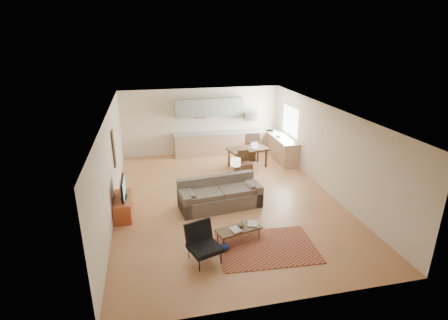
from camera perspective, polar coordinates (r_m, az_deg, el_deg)
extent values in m
plane|color=#AE7247|center=(10.76, 0.35, -6.30)|extent=(9.00, 9.00, 0.00)
plane|color=white|center=(9.85, 0.38, 7.90)|extent=(9.00, 9.00, 0.00)
plane|color=beige|center=(14.47, -3.60, 6.35)|extent=(6.50, 0.00, 6.50)
plane|color=beige|center=(6.35, 9.60, -12.98)|extent=(6.50, 0.00, 6.50)
plane|color=beige|center=(10.06, -18.00, -0.87)|extent=(0.00, 9.00, 9.00)
plane|color=beige|center=(11.36, 16.57, 1.65)|extent=(0.00, 9.00, 9.00)
cube|color=#A5A8AD|center=(14.84, 4.33, 3.07)|extent=(0.62, 0.62, 0.90)
cube|color=#A5A8AD|center=(14.57, 4.42, 7.23)|extent=(0.62, 0.40, 0.35)
cube|color=gray|center=(14.22, -2.34, 8.61)|extent=(2.80, 0.34, 0.70)
cube|color=white|center=(13.89, 10.75, 6.29)|extent=(0.02, 1.40, 1.05)
cube|color=maroon|center=(8.56, 6.95, -13.97)|extent=(2.39, 1.72, 0.02)
imported|color=maroon|center=(8.47, 1.23, -11.50)|extent=(0.39, 0.43, 0.03)
imported|color=navy|center=(8.80, 3.92, -10.24)|extent=(0.45, 0.48, 0.02)
imported|color=black|center=(8.63, 2.80, -10.30)|extent=(0.24, 0.24, 0.18)
imported|color=beige|center=(14.40, 8.24, 4.73)|extent=(0.11, 0.11, 0.19)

